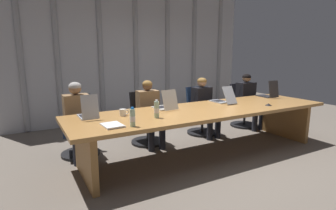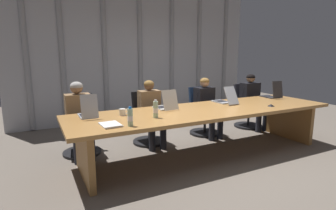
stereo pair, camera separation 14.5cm
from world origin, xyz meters
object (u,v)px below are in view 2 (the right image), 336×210
Objects in this scene: laptop_center at (225,100)px; office_chair_center at (203,117)px; office_chair_right_mid at (247,111)px; laptop_left_mid at (165,105)px; person_right_mid at (252,98)px; water_bottle_primary at (130,117)px; office_chair_left_end at (81,132)px; person_left_mid at (151,110)px; water_bottle_secondary at (156,110)px; person_center at (207,104)px; laptop_right_mid at (272,95)px; office_chair_left_mid at (148,124)px; conference_mic_left_side at (271,105)px; spiral_notepad at (111,125)px; person_left_end at (79,115)px; coffee_mug_near at (123,112)px; laptop_left_end at (88,113)px.

laptop_center is 0.54× the size of office_chair_center.
laptop_left_mid is at bearing -83.12° from office_chair_right_mid.
water_bottle_primary is at bearing -70.66° from person_right_mid.
person_right_mid is (3.51, -0.16, 0.30)m from office_chair_left_end.
water_bottle_secondary is (-0.35, -0.97, 0.22)m from person_left_mid.
person_center is 4.62× the size of water_bottle_secondary.
laptop_right_mid reaches higher than laptop_left_mid.
office_chair_left_mid is at bearing -95.78° from office_chair_center.
laptop_right_mid is 2.39m from person_left_mid.
conference_mic_left_side is at bearing -112.77° from laptop_left_mid.
person_left_mid is (-0.01, 0.53, -0.17)m from laptop_left_mid.
office_chair_left_mid is 0.98× the size of office_chair_right_mid.
spiral_notepad is at bearing -66.36° from office_chair_center.
office_chair_left_mid is at bearing 79.02° from laptop_right_mid.
laptop_left_mid is 0.48× the size of office_chair_center.
office_chair_right_mid is 0.83× the size of person_center.
person_left_end is at bearing 158.67° from conference_mic_left_side.
person_right_mid is 4.74× the size of water_bottle_secondary.
laptop_left_mid reaches higher than coffee_mug_near.
laptop_right_mid is at bearing 2.48° from coffee_mug_near.
laptop_center reaches higher than conference_mic_left_side.
person_left_mid is (-2.35, -0.16, 0.29)m from office_chair_right_mid.
coffee_mug_near is (-0.71, -0.80, 0.45)m from office_chair_left_mid.
laptop_right_mid is at bearing 86.87° from office_chair_left_end.
laptop_right_mid is 0.81m from office_chair_right_mid.
person_right_mid reaches higher than water_bottle_secondary.
office_chair_right_mid reaches higher than office_chair_center.
office_chair_left_end is 0.81× the size of person_right_mid.
laptop_left_end is 2.87m from conference_mic_left_side.
person_right_mid is at bearing 79.96° from office_chair_left_mid.
spiral_notepad is (0.17, -1.25, 0.40)m from office_chair_left_end.
conference_mic_left_side is (2.01, -0.14, -0.09)m from water_bottle_secondary.
laptop_center reaches higher than office_chair_center.
laptop_right_mid is 1.28m from person_center.
water_bottle_secondary is at bearing -72.07° from person_right_mid.
laptop_left_mid is at bearing 95.60° from laptop_right_mid.
office_chair_left_mid is at bearing -2.54° from laptop_left_mid.
person_left_mid is at bearing 89.35° from person_left_end.
conference_mic_left_side is at bearing 20.28° from person_center.
laptop_left_end is 2.40m from person_center.
laptop_right_mid is at bearing 41.58° from conference_mic_left_side.
laptop_left_end is 0.96× the size of laptop_right_mid.
coffee_mug_near is (0.46, -0.80, 0.44)m from office_chair_left_end.
office_chair_left_mid is at bearing 48.06° from spiral_notepad.
water_bottle_secondary is 2.22× the size of conference_mic_left_side.
person_right_mid is at bearing 76.44° from office_chair_center.
conference_mic_left_side is (-0.68, -0.60, -0.05)m from laptop_right_mid.
laptop_right_mid is at bearing -92.83° from laptop_left_mid.
laptop_center is 0.76m from conference_mic_left_side.
water_bottle_secondary is at bearing 104.23° from laptop_center.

